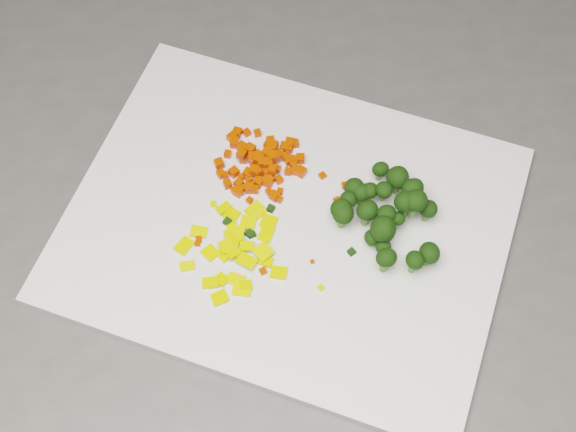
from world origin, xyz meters
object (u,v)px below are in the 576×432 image
object	(u,v)px
counter_block	(287,352)
broccoli_pile	(397,210)
cutting_board	(288,223)
carrot_pile	(261,158)
pepper_pile	(239,248)

from	to	relation	value
counter_block	broccoli_pile	size ratio (longest dim) A/B	8.64
counter_block	broccoli_pile	distance (m)	0.50
cutting_board	carrot_pile	world-z (taller)	carrot_pile
cutting_board	broccoli_pile	size ratio (longest dim) A/B	3.75
pepper_pile	broccoli_pile	bearing A→B (deg)	-4.23
counter_block	pepper_pile	distance (m)	0.47
broccoli_pile	pepper_pile	bearing A→B (deg)	175.77
cutting_board	carrot_pile	distance (m)	0.07
pepper_pile	broccoli_pile	world-z (taller)	broccoli_pile
cutting_board	pepper_pile	size ratio (longest dim) A/B	3.88
carrot_pile	broccoli_pile	distance (m)	0.15
counter_block	carrot_pile	bearing A→B (deg)	103.94
cutting_board	pepper_pile	xyz separation A→B (m)	(-0.06, -0.02, 0.01)
counter_block	carrot_pile	size ratio (longest dim) A/B	10.37
carrot_pile	pepper_pile	size ratio (longest dim) A/B	0.86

